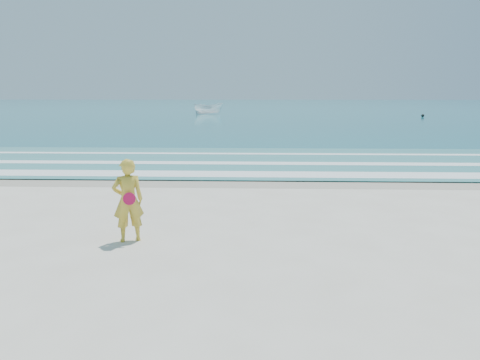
{
  "coord_description": "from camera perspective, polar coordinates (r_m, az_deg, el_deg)",
  "views": [
    {
      "loc": [
        0.52,
        -7.75,
        3.21
      ],
      "look_at": [
        0.07,
        4.0,
        1.0
      ],
      "focal_mm": 35.0,
      "sensor_mm": 36.0,
      "label": 1
    }
  ],
  "objects": [
    {
      "name": "ocean",
      "position": [
        112.8,
        1.96,
        9.02
      ],
      "size": [
        400.0,
        190.0,
        0.04
      ],
      "primitive_type": "cube",
      "color": "#19727F",
      "rests_on": "ground"
    },
    {
      "name": "ground",
      "position": [
        8.41,
        -1.54,
        -11.81
      ],
      "size": [
        400.0,
        400.0,
        0.0
      ],
      "primitive_type": "plane",
      "color": "silver",
      "rests_on": "ground"
    },
    {
      "name": "buoy",
      "position": [
        65.62,
        21.39,
        7.32
      ],
      "size": [
        0.4,
        0.4,
        0.4
      ],
      "primitive_type": "sphere",
      "color": "black",
      "rests_on": "ocean"
    },
    {
      "name": "boat",
      "position": [
        69.65,
        -3.88,
        8.69
      ],
      "size": [
        4.54,
        2.71,
        1.65
      ],
      "primitive_type": "imported",
      "rotation": [
        0.0,
        0.0,
        1.85
      ],
      "color": "white",
      "rests_on": "ocean"
    },
    {
      "name": "woman",
      "position": [
        10.4,
        -13.49,
        -2.43
      ],
      "size": [
        0.78,
        0.66,
        1.82
      ],
      "color": "gold",
      "rests_on": "ground"
    },
    {
      "name": "wet_sand",
      "position": [
        17.06,
        0.42,
        -0.19
      ],
      "size": [
        400.0,
        2.4,
        0.0
      ],
      "primitive_type": "cube",
      "color": "#B2A893",
      "rests_on": "ground"
    },
    {
      "name": "foam_mid",
      "position": [
        21.19,
        0.77,
        2.08
      ],
      "size": [
        400.0,
        0.9,
        0.01
      ],
      "primitive_type": "cube",
      "color": "white",
      "rests_on": "shallow"
    },
    {
      "name": "foam_near",
      "position": [
        18.33,
        0.54,
        0.73
      ],
      "size": [
        400.0,
        1.4,
        0.01
      ],
      "primitive_type": "cube",
      "color": "white",
      "rests_on": "shallow"
    },
    {
      "name": "shallow",
      "position": [
        21.99,
        0.82,
        2.36
      ],
      "size": [
        400.0,
        10.0,
        0.01
      ],
      "primitive_type": "cube",
      "color": "#59B7AD",
      "rests_on": "ocean"
    },
    {
      "name": "foam_far",
      "position": [
        24.46,
        0.97,
        3.23
      ],
      "size": [
        400.0,
        0.6,
        0.01
      ],
      "primitive_type": "cube",
      "color": "white",
      "rests_on": "shallow"
    }
  ]
}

